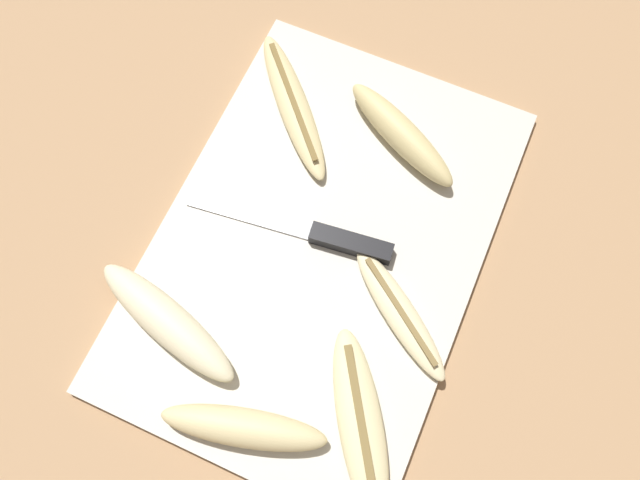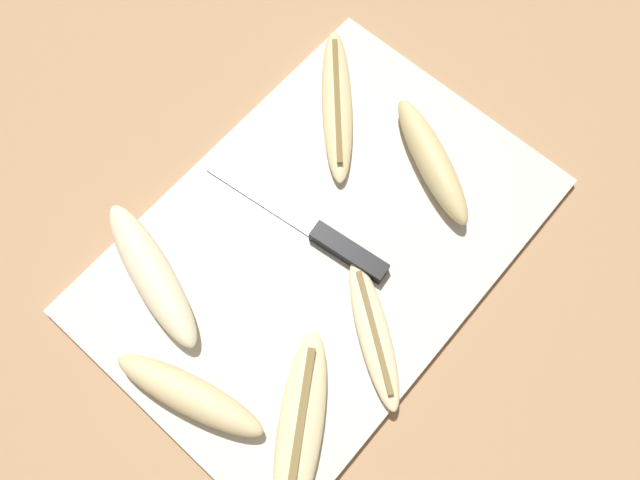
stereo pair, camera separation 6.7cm
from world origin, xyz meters
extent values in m
plane|color=tan|center=(0.00, 0.00, 0.00)|extent=(4.00, 4.00, 0.00)
cube|color=beige|center=(0.00, 0.00, 0.01)|extent=(0.49, 0.34, 0.01)
cube|color=black|center=(0.01, -0.03, 0.02)|extent=(0.03, 0.09, 0.02)
cube|color=#B7BABF|center=(0.00, 0.08, 0.01)|extent=(0.04, 0.14, 0.00)
ellipsoid|color=beige|center=(-0.15, 0.11, 0.03)|extent=(0.09, 0.18, 0.04)
ellipsoid|color=beige|center=(0.14, 0.10, 0.02)|extent=(0.17, 0.16, 0.02)
cube|color=brown|center=(0.14, 0.10, 0.03)|extent=(0.12, 0.11, 0.00)
ellipsoid|color=beige|center=(-0.04, -0.11, 0.02)|extent=(0.12, 0.15, 0.02)
cube|color=olive|center=(-0.04, -0.11, 0.03)|extent=(0.08, 0.11, 0.00)
ellipsoid|color=#DBC684|center=(0.15, -0.03, 0.03)|extent=(0.11, 0.16, 0.04)
ellipsoid|color=beige|center=(-0.16, -0.11, 0.02)|extent=(0.18, 0.14, 0.02)
cube|color=olive|center=(-0.16, -0.11, 0.03)|extent=(0.13, 0.09, 0.00)
ellipsoid|color=beige|center=(-0.21, -0.01, 0.03)|extent=(0.08, 0.17, 0.03)
camera|label=1|loc=(-0.20, -0.09, 0.65)|focal=35.00mm
camera|label=2|loc=(-0.17, -0.15, 0.65)|focal=35.00mm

